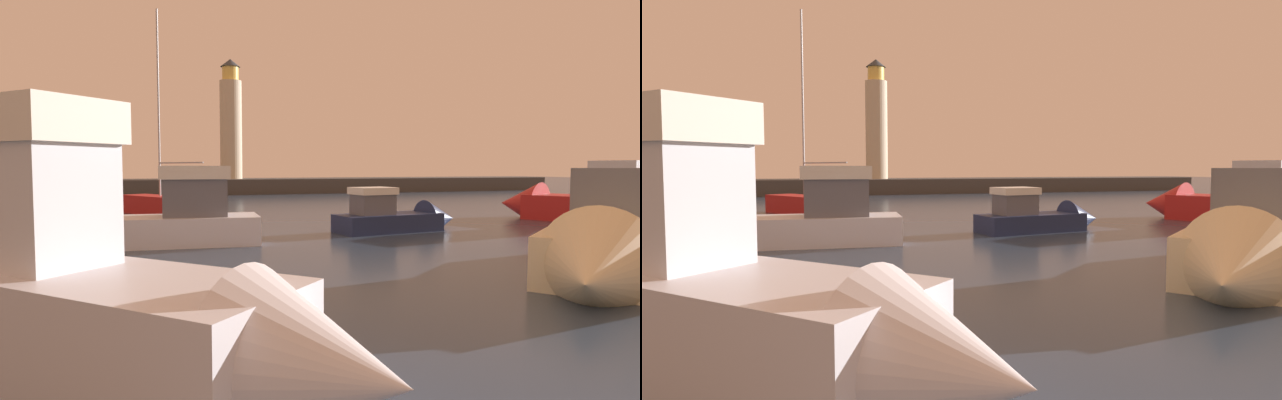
% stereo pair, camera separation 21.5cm
% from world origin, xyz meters
% --- Properties ---
extents(ground_plane, '(220.00, 220.00, 0.00)m').
position_xyz_m(ground_plane, '(0.00, 27.78, 0.00)').
color(ground_plane, '#2D3D51').
extents(breakwater, '(84.86, 6.96, 1.60)m').
position_xyz_m(breakwater, '(0.00, 55.56, 0.80)').
color(breakwater, '#423F3D').
rests_on(breakwater, ground_plane).
extents(lighthouse, '(2.38, 2.38, 13.02)m').
position_xyz_m(lighthouse, '(3.04, 55.56, 7.77)').
color(lighthouse, beige).
rests_on(lighthouse, breakwater).
extents(motorboat_0, '(6.34, 2.74, 2.46)m').
position_xyz_m(motorboat_0, '(5.43, 19.43, 0.59)').
color(motorboat_0, '#1E284C').
rests_on(motorboat_0, ground_plane).
extents(motorboat_1, '(8.86, 7.82, 3.48)m').
position_xyz_m(motorboat_1, '(5.27, 8.42, 0.88)').
color(motorboat_1, beige).
rests_on(motorboat_1, ground_plane).
extents(motorboat_2, '(7.30, 7.46, 3.94)m').
position_xyz_m(motorboat_2, '(-6.25, 5.60, 1.16)').
color(motorboat_2, silver).
rests_on(motorboat_2, ground_plane).
extents(motorboat_3, '(5.81, 8.94, 3.74)m').
position_xyz_m(motorboat_3, '(16.05, 20.50, 0.98)').
color(motorboat_3, '#B21E1E').
rests_on(motorboat_3, ground_plane).
extents(motorboat_5, '(8.19, 2.97, 3.47)m').
position_xyz_m(motorboat_5, '(-5.81, 18.31, 0.88)').
color(motorboat_5, silver).
rests_on(motorboat_5, ground_plane).
extents(sailboat_moored, '(5.57, 7.70, 12.30)m').
position_xyz_m(sailboat_moored, '(-4.55, 30.62, 0.63)').
color(sailboat_moored, '#B21E1E').
rests_on(sailboat_moored, ground_plane).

